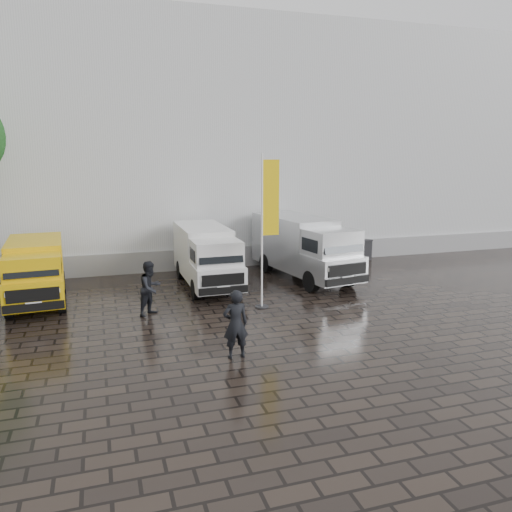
{
  "coord_description": "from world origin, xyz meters",
  "views": [
    {
      "loc": [
        -6.01,
        -15.38,
        5.47
      ],
      "look_at": [
        -0.45,
        2.2,
        1.7
      ],
      "focal_mm": 35.0,
      "sensor_mm": 36.0,
      "label": 1
    }
  ],
  "objects_px": {
    "person_tent": "(151,288)",
    "wheelie_bin": "(364,250)",
    "person_front": "(236,324)",
    "van_white": "(206,258)",
    "van_silver": "(304,249)",
    "flagpole": "(267,222)",
    "van_yellow": "(36,273)"
  },
  "relations": [
    {
      "from": "van_yellow",
      "to": "person_front",
      "type": "relative_size",
      "value": 2.59
    },
    {
      "from": "person_front",
      "to": "van_white",
      "type": "bearing_deg",
      "value": -96.06
    },
    {
      "from": "person_front",
      "to": "person_tent",
      "type": "height_order",
      "value": "person_front"
    },
    {
      "from": "van_yellow",
      "to": "person_tent",
      "type": "xyz_separation_m",
      "value": [
        3.91,
        -2.68,
        -0.2
      ]
    },
    {
      "from": "van_silver",
      "to": "person_front",
      "type": "relative_size",
      "value": 3.27
    },
    {
      "from": "van_yellow",
      "to": "person_tent",
      "type": "bearing_deg",
      "value": -38.07
    },
    {
      "from": "van_silver",
      "to": "flagpole",
      "type": "height_order",
      "value": "flagpole"
    },
    {
      "from": "van_yellow",
      "to": "flagpole",
      "type": "xyz_separation_m",
      "value": [
        8.02,
        -3.03,
        1.97
      ]
    },
    {
      "from": "flagpole",
      "to": "wheelie_bin",
      "type": "bearing_deg",
      "value": 39.93
    },
    {
      "from": "van_yellow",
      "to": "van_white",
      "type": "xyz_separation_m",
      "value": [
        6.55,
        0.49,
        0.08
      ]
    },
    {
      "from": "person_front",
      "to": "person_tent",
      "type": "relative_size",
      "value": 1.01
    },
    {
      "from": "van_silver",
      "to": "wheelie_bin",
      "type": "distance_m",
      "value": 5.52
    },
    {
      "from": "flagpole",
      "to": "person_tent",
      "type": "xyz_separation_m",
      "value": [
        -4.11,
        0.35,
        -2.17
      ]
    },
    {
      "from": "flagpole",
      "to": "person_front",
      "type": "distance_m",
      "value": 5.2
    },
    {
      "from": "person_front",
      "to": "person_tent",
      "type": "bearing_deg",
      "value": -67.87
    },
    {
      "from": "van_yellow",
      "to": "wheelie_bin",
      "type": "bearing_deg",
      "value": 8.42
    },
    {
      "from": "van_yellow",
      "to": "flagpole",
      "type": "height_order",
      "value": "flagpole"
    },
    {
      "from": "van_yellow",
      "to": "van_silver",
      "type": "bearing_deg",
      "value": -1.21
    },
    {
      "from": "van_white",
      "to": "wheelie_bin",
      "type": "xyz_separation_m",
      "value": [
        9.06,
        2.83,
        -0.7
      ]
    },
    {
      "from": "person_tent",
      "to": "van_yellow",
      "type": "bearing_deg",
      "value": 102.98
    },
    {
      "from": "van_white",
      "to": "person_front",
      "type": "xyz_separation_m",
      "value": [
        -0.83,
        -7.66,
        -0.27
      ]
    },
    {
      "from": "flagpole",
      "to": "van_yellow",
      "type": "bearing_deg",
      "value": 159.28
    },
    {
      "from": "van_white",
      "to": "person_front",
      "type": "distance_m",
      "value": 7.71
    },
    {
      "from": "van_white",
      "to": "flagpole",
      "type": "bearing_deg",
      "value": -67.65
    },
    {
      "from": "van_silver",
      "to": "wheelie_bin",
      "type": "height_order",
      "value": "van_silver"
    },
    {
      "from": "van_yellow",
      "to": "van_silver",
      "type": "height_order",
      "value": "van_silver"
    },
    {
      "from": "flagpole",
      "to": "wheelie_bin",
      "type": "xyz_separation_m",
      "value": [
        7.59,
        6.36,
        -2.58
      ]
    },
    {
      "from": "van_yellow",
      "to": "van_silver",
      "type": "xyz_separation_m",
      "value": [
        10.97,
        0.46,
        0.21
      ]
    },
    {
      "from": "person_tent",
      "to": "wheelie_bin",
      "type": "bearing_deg",
      "value": -15.37
    },
    {
      "from": "van_yellow",
      "to": "wheelie_bin",
      "type": "height_order",
      "value": "van_yellow"
    },
    {
      "from": "van_yellow",
      "to": "van_silver",
      "type": "distance_m",
      "value": 10.98
    },
    {
      "from": "van_silver",
      "to": "flagpole",
      "type": "bearing_deg",
      "value": -139.49
    }
  ]
}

